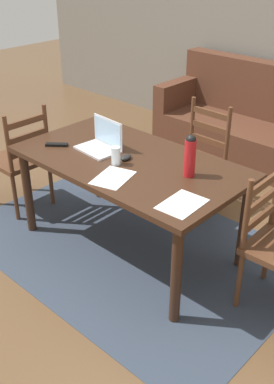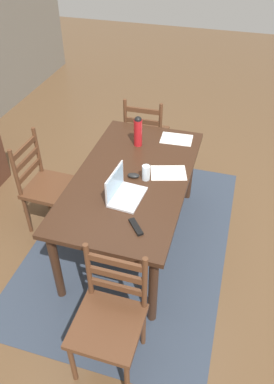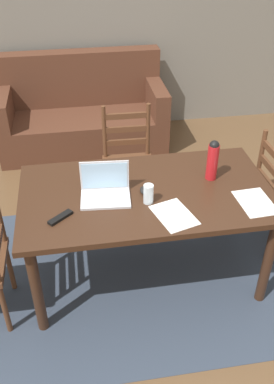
{
  "view_description": "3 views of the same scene",
  "coord_description": "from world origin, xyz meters",
  "px_view_note": "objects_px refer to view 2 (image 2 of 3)",
  "views": [
    {
      "loc": [
        2.09,
        -2.17,
        2.18
      ],
      "look_at": [
        0.0,
        0.08,
        0.46
      ],
      "focal_mm": 43.19,
      "sensor_mm": 36.0,
      "label": 1
    },
    {
      "loc": [
        -2.33,
        -0.72,
        2.62
      ],
      "look_at": [
        0.01,
        -0.04,
        0.59
      ],
      "focal_mm": 34.39,
      "sensor_mm": 36.0,
      "label": 2
    },
    {
      "loc": [
        -0.44,
        -2.28,
        2.4
      ],
      "look_at": [
        -0.05,
        0.09,
        0.7
      ],
      "focal_mm": 39.79,
      "sensor_mm": 36.0,
      "label": 3
    }
  ],
  "objects_px": {
    "chair_left_near": "(109,319)",
    "laptop": "(122,191)",
    "dining_table": "(132,184)",
    "water_bottle": "(138,131)",
    "drinking_glass": "(146,173)",
    "computer_mouse": "(133,175)",
    "chair_right_far": "(146,135)",
    "tv_remote": "(136,227)",
    "chair_far_head": "(47,186)"
  },
  "relations": [
    {
      "from": "chair_far_head",
      "to": "drinking_glass",
      "type": "distance_m",
      "value": 1.03
    },
    {
      "from": "chair_far_head",
      "to": "laptop",
      "type": "height_order",
      "value": "laptop"
    },
    {
      "from": "chair_left_near",
      "to": "chair_right_far",
      "type": "bearing_deg",
      "value": 9.35
    },
    {
      "from": "dining_table",
      "to": "chair_far_head",
      "type": "xyz_separation_m",
      "value": [
        0.0,
        0.84,
        -0.21
      ]
    },
    {
      "from": "chair_right_far",
      "to": "laptop",
      "type": "bearing_deg",
      "value": -172.41
    },
    {
      "from": "chair_right_far",
      "to": "drinking_glass",
      "type": "distance_m",
      "value": 1.24
    },
    {
      "from": "chair_right_far",
      "to": "water_bottle",
      "type": "distance_m",
      "value": 0.81
    },
    {
      "from": "chair_left_near",
      "to": "water_bottle",
      "type": "distance_m",
      "value": 1.69
    },
    {
      "from": "chair_right_far",
      "to": "dining_table",
      "type": "bearing_deg",
      "value": -170.68
    },
    {
      "from": "dining_table",
      "to": "water_bottle",
      "type": "bearing_deg",
      "value": 10.45
    },
    {
      "from": "dining_table",
      "to": "water_bottle",
      "type": "xyz_separation_m",
      "value": [
        0.47,
        0.09,
        0.24
      ]
    },
    {
      "from": "laptop",
      "to": "water_bottle",
      "type": "relative_size",
      "value": 1.15
    },
    {
      "from": "chair_right_far",
      "to": "drinking_glass",
      "type": "relative_size",
      "value": 7.24
    },
    {
      "from": "chair_left_near",
      "to": "laptop",
      "type": "height_order",
      "value": "laptop"
    },
    {
      "from": "tv_remote",
      "to": "chair_right_far",
      "type": "bearing_deg",
      "value": -116.96
    },
    {
      "from": "dining_table",
      "to": "computer_mouse",
      "type": "distance_m",
      "value": 0.11
    },
    {
      "from": "dining_table",
      "to": "water_bottle",
      "type": "relative_size",
      "value": 5.76
    },
    {
      "from": "chair_far_head",
      "to": "laptop",
      "type": "xyz_separation_m",
      "value": [
        -0.28,
        -0.84,
        0.36
      ]
    },
    {
      "from": "chair_left_near",
      "to": "tv_remote",
      "type": "bearing_deg",
      "value": -1.41
    },
    {
      "from": "chair_left_near",
      "to": "drinking_glass",
      "type": "relative_size",
      "value": 7.24
    },
    {
      "from": "drinking_glass",
      "to": "tv_remote",
      "type": "relative_size",
      "value": 0.77
    },
    {
      "from": "chair_right_far",
      "to": "chair_far_head",
      "type": "relative_size",
      "value": 1.0
    },
    {
      "from": "chair_far_head",
      "to": "water_bottle",
      "type": "relative_size",
      "value": 3.23
    },
    {
      "from": "laptop",
      "to": "water_bottle",
      "type": "bearing_deg",
      "value": 6.77
    },
    {
      "from": "dining_table",
      "to": "tv_remote",
      "type": "xyz_separation_m",
      "value": [
        -0.57,
        -0.2,
        0.1
      ]
    },
    {
      "from": "laptop",
      "to": "computer_mouse",
      "type": "height_order",
      "value": "laptop"
    },
    {
      "from": "drinking_glass",
      "to": "computer_mouse",
      "type": "relative_size",
      "value": 1.31
    },
    {
      "from": "chair_left_near",
      "to": "tv_remote",
      "type": "xyz_separation_m",
      "value": [
        0.56,
        -0.01,
        0.31
      ]
    },
    {
      "from": "dining_table",
      "to": "water_bottle",
      "type": "height_order",
      "value": "water_bottle"
    },
    {
      "from": "chair_far_head",
      "to": "drinking_glass",
      "type": "height_order",
      "value": "chair_far_head"
    },
    {
      "from": "water_bottle",
      "to": "tv_remote",
      "type": "xyz_separation_m",
      "value": [
        -1.05,
        -0.29,
        -0.14
      ]
    },
    {
      "from": "water_bottle",
      "to": "tv_remote",
      "type": "height_order",
      "value": "water_bottle"
    },
    {
      "from": "water_bottle",
      "to": "computer_mouse",
      "type": "relative_size",
      "value": 2.94
    },
    {
      "from": "tv_remote",
      "to": "drinking_glass",
      "type": "bearing_deg",
      "value": -121.61
    },
    {
      "from": "drinking_glass",
      "to": "chair_right_far",
      "type": "bearing_deg",
      "value": 15.01
    },
    {
      "from": "chair_left_near",
      "to": "computer_mouse",
      "type": "relative_size",
      "value": 9.5
    },
    {
      "from": "chair_far_head",
      "to": "water_bottle",
      "type": "height_order",
      "value": "water_bottle"
    },
    {
      "from": "laptop",
      "to": "chair_far_head",
      "type": "bearing_deg",
      "value": 71.76
    },
    {
      "from": "chair_left_near",
      "to": "water_bottle",
      "type": "relative_size",
      "value": 3.23
    },
    {
      "from": "laptop",
      "to": "tv_remote",
      "type": "distance_m",
      "value": 0.36
    },
    {
      "from": "water_bottle",
      "to": "drinking_glass",
      "type": "height_order",
      "value": "water_bottle"
    },
    {
      "from": "drinking_glass",
      "to": "tv_remote",
      "type": "bearing_deg",
      "value": -171.88
    },
    {
      "from": "chair_right_far",
      "to": "chair_far_head",
      "type": "xyz_separation_m",
      "value": [
        -1.13,
        0.65,
        0.0
      ]
    },
    {
      "from": "laptop",
      "to": "chair_left_near",
      "type": "bearing_deg",
      "value": -167.81
    },
    {
      "from": "chair_right_far",
      "to": "computer_mouse",
      "type": "relative_size",
      "value": 9.5
    },
    {
      "from": "dining_table",
      "to": "laptop",
      "type": "relative_size",
      "value": 5.02
    },
    {
      "from": "water_bottle",
      "to": "chair_left_near",
      "type": "bearing_deg",
      "value": -170.31
    },
    {
      "from": "chair_left_near",
      "to": "drinking_glass",
      "type": "bearing_deg",
      "value": 3.39
    },
    {
      "from": "chair_left_near",
      "to": "tv_remote",
      "type": "distance_m",
      "value": 0.64
    },
    {
      "from": "chair_left_near",
      "to": "chair_far_head",
      "type": "distance_m",
      "value": 1.53
    }
  ]
}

